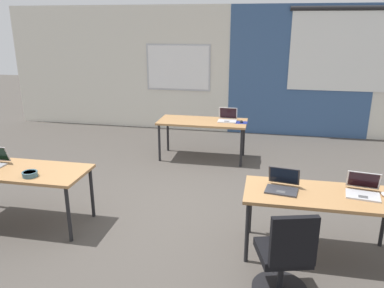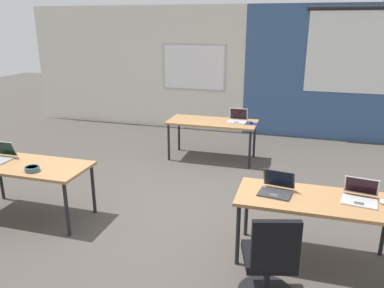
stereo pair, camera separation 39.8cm
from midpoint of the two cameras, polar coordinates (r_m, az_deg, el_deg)
ground_plane at (r=5.19m, az=-4.94°, el=-10.26°), size 24.00×24.00×0.00m
back_wall_assembly at (r=8.73m, az=2.96°, el=11.04°), size 10.00×0.27×2.80m
desk_near_left at (r=5.19m, az=-26.05°, el=-4.09°), size 1.60×0.70×0.72m
desk_near_right at (r=4.20m, az=16.17°, el=-7.93°), size 1.60×0.70×0.72m
desk_far_center at (r=6.95m, az=-0.06°, el=3.00°), size 1.60×0.70×0.72m
laptop_near_right_inner at (r=4.16m, az=10.70°, el=-6.14°), size 0.37×0.36×0.23m
chair_near_right_inner at (r=3.64m, az=10.50°, el=-16.93°), size 0.54×0.59×0.92m
laptop_near_right_end at (r=4.28m, az=21.82°, el=-6.46°), size 0.38×0.37×0.22m
mouse_near_right_end at (r=4.34m, az=24.53°, el=-6.92°), size 0.07×0.11×0.03m
laptop_far_right at (r=6.92m, az=3.70°, el=3.85°), size 0.33×0.29×0.23m
mousepad_far_right at (r=6.83m, az=5.73°, el=3.20°), size 0.22×0.19×0.00m
mouse_far_right at (r=6.83m, az=5.73°, el=3.35°), size 0.07×0.10×0.03m
snack_bowl at (r=4.89m, az=-25.29°, el=-4.07°), size 0.18×0.18×0.06m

